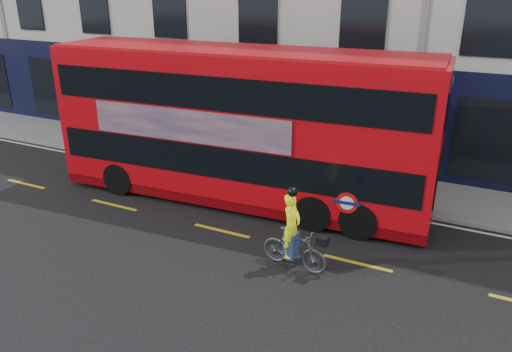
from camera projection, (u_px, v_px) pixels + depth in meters
The scene contains 7 objects.
ground at pixel (340, 294), 11.53m from camera, with size 120.00×120.00×0.00m, color black.
pavement at pixel (397, 192), 16.93m from camera, with size 60.00×3.00×0.12m, color slate.
kerb at pixel (388, 208), 15.68m from camera, with size 60.00×0.12×0.13m, color gray.
road_edge_line at pixel (385, 214), 15.45m from camera, with size 58.00×0.10×0.01m, color silver.
lane_dashes at pixel (357, 263), 12.78m from camera, with size 58.00×0.12×0.01m, color gold, non-canonical shape.
bus at pixel (241, 126), 15.64m from camera, with size 12.20×3.46×4.86m.
cyclist at pixel (294, 242), 12.34m from camera, with size 1.81×0.67×2.19m.
Camera 1 is at (2.54, -9.56, 6.80)m, focal length 35.00 mm.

